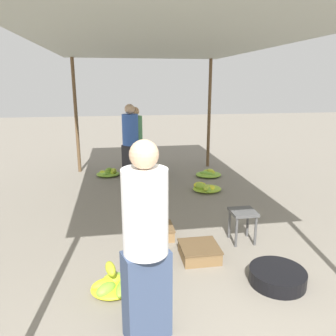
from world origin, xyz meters
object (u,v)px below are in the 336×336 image
basin_black (277,276)px  shopper_walking_mid (131,141)px  banana_pile_right_0 (208,174)px  vendor_foreground (146,241)px  banana_pile_left_0 (114,285)px  banana_pile_left_1 (109,173)px  crate_near (158,232)px  crate_mid (199,252)px  shopper_walking_far (135,140)px  stool (243,217)px  banana_pile_right_1 (206,188)px

basin_black → shopper_walking_mid: bearing=107.5°
banana_pile_right_0 → shopper_walking_mid: bearing=175.8°
vendor_foreground → basin_black: (1.49, 0.53, -0.82)m
vendor_foreground → banana_pile_left_0: (-0.29, 0.67, -0.82)m
banana_pile_left_0 → banana_pile_left_1: (-0.11, 4.47, -0.01)m
banana_pile_left_0 → banana_pile_right_0: (2.21, 4.06, -0.02)m
crate_near → crate_mid: bearing=-56.3°
vendor_foreground → crate_mid: size_ratio=3.63×
banana_pile_left_0 → banana_pile_right_0: bearing=61.5°
shopper_walking_mid → shopper_walking_far: bearing=70.5°
vendor_foreground → banana_pile_right_0: vendor_foreground is taller
crate_near → crate_mid: crate_mid is taller
basin_black → stool: bearing=91.1°
vendor_foreground → banana_pile_left_1: vendor_foreground is taller
shopper_walking_far → vendor_foreground: bearing=-92.8°
banana_pile_left_0 → banana_pile_right_1: bearing=58.5°
banana_pile_right_1 → banana_pile_left_0: bearing=-121.5°
banana_pile_left_0 → shopper_walking_far: shopper_walking_far is taller
vendor_foreground → banana_pile_left_0: vendor_foreground is taller
banana_pile_left_1 → crate_near: size_ratio=1.29×
basin_black → crate_mid: crate_mid is taller
basin_black → shopper_walking_mid: (-1.37, 4.33, 0.80)m
vendor_foreground → shopper_walking_mid: vendor_foreground is taller
crate_mid → shopper_walking_mid: 3.81m
banana_pile_left_0 → stool: bearing=26.0°
shopper_walking_far → banana_pile_right_0: bearing=-17.0°
basin_black → banana_pile_right_0: 4.22m
banana_pile_right_0 → shopper_walking_mid: shopper_walking_mid is taller
crate_near → banana_pile_right_1: bearing=56.6°
crate_mid → shopper_walking_mid: shopper_walking_mid is taller
stool → shopper_walking_mid: 3.63m
vendor_foreground → stool: size_ratio=3.82×
crate_mid → banana_pile_right_1: bearing=72.5°
vendor_foreground → crate_near: bearing=79.3°
basin_black → banana_pile_right_0: (0.42, 4.20, -0.02)m
shopper_walking_mid → stool: bearing=-68.0°
banana_pile_left_1 → banana_pile_right_0: banana_pile_left_1 is taller
vendor_foreground → basin_black: vendor_foreground is taller
banana_pile_right_1 → crate_near: 2.22m
basin_black → crate_near: bearing=131.3°
banana_pile_right_1 → banana_pile_right_0: bearing=71.3°
stool → crate_near: bearing=164.7°
crate_mid → banana_pile_left_0: bearing=-154.0°
banana_pile_left_1 → banana_pile_right_0: 2.35m
stool → shopper_walking_far: bearing=108.1°
banana_pile_left_1 → banana_pile_left_0: bearing=-88.6°
banana_pile_right_0 → crate_near: size_ratio=1.59×
basin_black → shopper_walking_mid: shopper_walking_mid is taller
banana_pile_right_0 → crate_near: bearing=-118.5°
stool → basin_black: stool is taller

